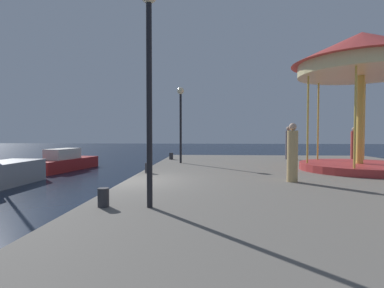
{
  "coord_description": "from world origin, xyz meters",
  "views": [
    {
      "loc": [
        2.84,
        -9.78,
        2.36
      ],
      "look_at": [
        2.01,
        3.36,
        1.9
      ],
      "focal_mm": 28.01,
      "sensor_mm": 36.0,
      "label": 1
    }
  ],
  "objects": [
    {
      "name": "person_by_the_water",
      "position": [
        11.58,
        9.13,
        1.72
      ],
      "size": [
        0.34,
        0.34,
        1.95
      ],
      "color": "#B23833",
      "rests_on": "quay_dock"
    },
    {
      "name": "lamp_post_mid_promenade",
      "position": [
        1.55,
        -3.58,
        3.92
      ],
      "size": [
        0.36,
        0.36,
        4.6
      ],
      "color": "black",
      "rests_on": "quay_dock"
    },
    {
      "name": "bollard_south",
      "position": [
        0.45,
        8.08,
        1.0
      ],
      "size": [
        0.24,
        0.24,
        0.4
      ],
      "primitive_type": "cylinder",
      "color": "#2D2D33",
      "rests_on": "quay_dock"
    },
    {
      "name": "person_mid_promenade",
      "position": [
        7.51,
        8.62,
        1.73
      ],
      "size": [
        0.34,
        0.34,
        1.98
      ],
      "color": "#514C56",
      "rests_on": "quay_dock"
    },
    {
      "name": "bollard_center",
      "position": [
        0.56,
        -3.6,
        1.0
      ],
      "size": [
        0.24,
        0.24,
        0.4
      ],
      "primitive_type": "cylinder",
      "color": "#2D2D33",
      "rests_on": "quay_dock"
    },
    {
      "name": "quay_dock",
      "position": [
        6.79,
        0.0,
        0.4
      ],
      "size": [
        13.59,
        23.85,
        0.8
      ],
      "primitive_type": "cube",
      "color": "slate",
      "rests_on": "ground"
    },
    {
      "name": "bollard_north",
      "position": [
        0.37,
        1.84,
        1.0
      ],
      "size": [
        0.24,
        0.24,
        0.4
      ],
      "primitive_type": "cylinder",
      "color": "#2D2D33",
      "rests_on": "quay_dock"
    },
    {
      "name": "lamp_post_far_end",
      "position": [
        1.24,
        5.96,
        3.55
      ],
      "size": [
        0.36,
        0.36,
        3.99
      ],
      "color": "black",
      "rests_on": "quay_dock"
    },
    {
      "name": "person_far_corner",
      "position": [
        5.46,
        0.03,
        1.69
      ],
      "size": [
        0.34,
        0.34,
        1.9
      ],
      "color": "tan",
      "rests_on": "quay_dock"
    },
    {
      "name": "carousel",
      "position": [
        9.08,
        3.18,
        5.14
      ],
      "size": [
        5.6,
        5.6,
        5.77
      ],
      "color": "#B23333",
      "rests_on": "quay_dock"
    },
    {
      "name": "motorboat_red",
      "position": [
        -6.51,
        8.8,
        0.52
      ],
      "size": [
        2.47,
        5.36,
        1.4
      ],
      "color": "maroon",
      "rests_on": "ground"
    },
    {
      "name": "ground_plane",
      "position": [
        0.0,
        0.0,
        0.0
      ],
      "size": [
        120.0,
        120.0,
        0.0
      ],
      "primitive_type": "plane",
      "color": "black"
    }
  ]
}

